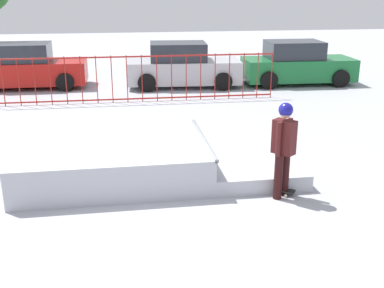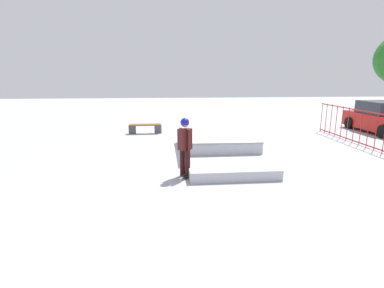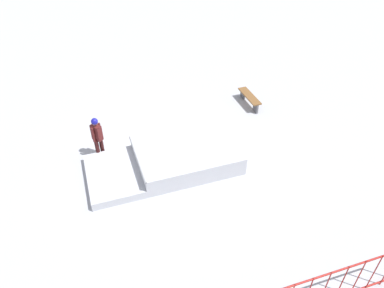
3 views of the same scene
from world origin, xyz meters
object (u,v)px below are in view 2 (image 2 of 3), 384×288
object	(u,v)px
skate_ramp	(217,146)
park_bench	(145,127)
skater	(185,143)
parked_car_red	(381,119)
skateboard	(191,173)

from	to	relation	value
skate_ramp	park_bench	distance (m)	5.31
skater	parked_car_red	size ratio (longest dim) A/B	0.42
skate_ramp	parked_car_red	size ratio (longest dim) A/B	1.32
skate_ramp	parked_car_red	world-z (taller)	parked_car_red
skateboard	park_bench	size ratio (longest dim) A/B	0.46
skater	park_bench	bearing A→B (deg)	64.02
skate_ramp	skateboard	world-z (taller)	skate_ramp
skater	parked_car_red	xyz separation A→B (m)	(-6.12, 10.47, -0.28)
skateboard	skate_ramp	bearing A→B (deg)	10.74
skateboard	parked_car_red	world-z (taller)	parked_car_red
skate_ramp	skateboard	distance (m)	2.69
skate_ramp	skater	size ratio (longest dim) A/B	3.15
skateboard	park_bench	distance (m)	7.05
parked_car_red	skate_ramp	bearing A→B (deg)	-68.08
skater	parked_car_red	world-z (taller)	skater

